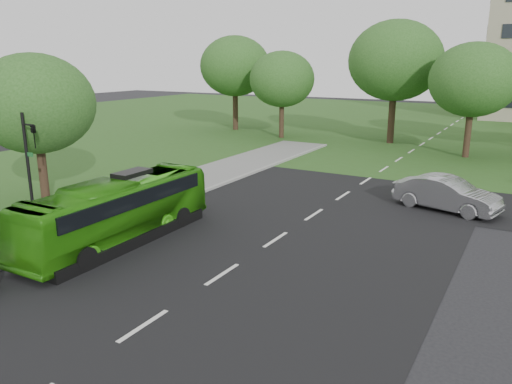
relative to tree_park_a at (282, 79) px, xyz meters
The scene contains 10 objects.
ground 30.67m from the tree_park_a, 65.19° to the right, with size 160.00×160.00×0.00m, color black.
street_surfaces 14.22m from the tree_park_a, 20.69° to the right, with size 120.00×120.00×0.15m.
tree_park_a is the anchor object (origin of this frame).
tree_park_b 10.31m from the tree_park_a, 11.09° to the left, with size 8.12×8.12×10.65m.
tree_park_c 16.97m from the tree_park_a, ahead, with size 6.45×6.45×8.57m.
tree_park_f 7.47m from the tree_park_a, 158.72° to the left, with size 7.29×7.29×9.73m.
tree_side_near 26.71m from the tree_park_a, 89.88° to the right, with size 5.73×5.73×7.61m.
bus 29.86m from the tree_park_a, 75.98° to the right, with size 2.18×9.33×2.60m, color #2F8E11.
sedan 25.47m from the tree_park_a, 43.99° to the right, with size 1.77×5.07×1.67m, color #A7A6AB.
traffic_light 29.19m from the tree_park_a, 85.43° to the right, with size 0.81×0.24×5.05m.
Camera 1 is at (8.99, -15.33, 7.23)m, focal length 35.00 mm.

